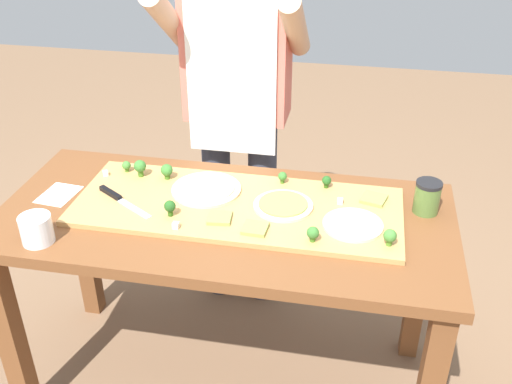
{
  "coord_description": "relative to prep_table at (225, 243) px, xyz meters",
  "views": [
    {
      "loc": [
        0.42,
        -1.61,
        1.84
      ],
      "look_at": [
        0.11,
        -0.0,
        0.88
      ],
      "focal_mm": 41.62,
      "sensor_mm": 36.0,
      "label": 1
    }
  ],
  "objects": [
    {
      "name": "broccoli_floret_center_right",
      "position": [
        0.32,
        0.21,
        0.16
      ],
      "size": [
        0.03,
        0.03,
        0.05
      ],
      "color": "#2C5915",
      "rests_on": "cutting_board"
    },
    {
      "name": "pizza_whole_cheese_artichoke",
      "position": [
        -0.09,
        0.11,
        0.14
      ],
      "size": [
        0.24,
        0.24,
        0.02
      ],
      "color": "beige",
      "rests_on": "cutting_board"
    },
    {
      "name": "broccoli_floret_front_right",
      "position": [
        -0.25,
        0.17,
        0.17
      ],
      "size": [
        0.04,
        0.04,
        0.06
      ],
      "color": "#3F7220",
      "rests_on": "cutting_board"
    },
    {
      "name": "cutting_board",
      "position": [
        0.04,
        0.04,
        0.13
      ],
      "size": [
        1.1,
        0.43,
        0.02
      ],
      "primitive_type": "cube",
      "color": "tan",
      "rests_on": "prep_table"
    },
    {
      "name": "broccoli_floret_back_mid",
      "position": [
        -0.35,
        0.17,
        0.18
      ],
      "size": [
        0.04,
        0.04,
        0.06
      ],
      "color": "#3F7220",
      "rests_on": "cutting_board"
    },
    {
      "name": "cook_center",
      "position": [
        -0.07,
        0.54,
        0.34
      ],
      "size": [
        0.54,
        0.39,
        1.67
      ],
      "color": "#333847",
      "rests_on": "ground"
    },
    {
      "name": "prep_table",
      "position": [
        0.0,
        0.0,
        0.0
      ],
      "size": [
        1.52,
        0.7,
        0.78
      ],
      "color": "brown",
      "rests_on": "ground"
    },
    {
      "name": "broccoli_floret_back_left",
      "position": [
        0.54,
        -0.1,
        0.17
      ],
      "size": [
        0.04,
        0.04,
        0.05
      ],
      "color": "#487A23",
      "rests_on": "cutting_board"
    },
    {
      "name": "broccoli_floret_center_left",
      "position": [
        -0.41,
        0.19,
        0.16
      ],
      "size": [
        0.03,
        0.03,
        0.04
      ],
      "color": "#487A23",
      "rests_on": "cutting_board"
    },
    {
      "name": "cheese_crumble_b",
      "position": [
        -0.12,
        -0.14,
        0.15
      ],
      "size": [
        0.02,
        0.02,
        0.02
      ],
      "primitive_type": "cube",
      "rotation": [
        0.0,
        0.0,
        1.54
      ],
      "color": "silver",
      "rests_on": "cutting_board"
    },
    {
      "name": "pizza_slice_center",
      "position": [
        0.12,
        -0.1,
        0.14
      ],
      "size": [
        0.08,
        0.08,
        0.01
      ],
      "primitive_type": "cube",
      "rotation": [
        0.0,
        0.0,
        -0.06
      ],
      "color": "#899E4C",
      "rests_on": "cutting_board"
    },
    {
      "name": "broccoli_floret_front_left",
      "position": [
        0.31,
        -0.12,
        0.17
      ],
      "size": [
        0.04,
        0.04,
        0.05
      ],
      "color": "#3F7220",
      "rests_on": "cutting_board"
    },
    {
      "name": "chefs_knife",
      "position": [
        -0.37,
        -0.0,
        0.14
      ],
      "size": [
        0.24,
        0.16,
        0.02
      ],
      "color": "#B7BABF",
      "rests_on": "cutting_board"
    },
    {
      "name": "pizza_whole_pesto_green",
      "position": [
        0.19,
        0.05,
        0.14
      ],
      "size": [
        0.2,
        0.2,
        0.02
      ],
      "color": "beige",
      "rests_on": "cutting_board"
    },
    {
      "name": "broccoli_floret_back_right",
      "position": [
        -0.16,
        -0.07,
        0.17
      ],
      "size": [
        0.04,
        0.04,
        0.06
      ],
      "color": "#2C5915",
      "rests_on": "cutting_board"
    },
    {
      "name": "broccoli_floret_front_mid",
      "position": [
        0.16,
        0.21,
        0.16
      ],
      "size": [
        0.03,
        0.03,
        0.04
      ],
      "color": "#3F7220",
      "rests_on": "cutting_board"
    },
    {
      "name": "flour_cup",
      "position": [
        -0.53,
        -0.26,
        0.16
      ],
      "size": [
        0.1,
        0.1,
        0.09
      ],
      "color": "white",
      "rests_on": "prep_table"
    },
    {
      "name": "pizza_whole_white_garlic",
      "position": [
        0.42,
        -0.02,
        0.14
      ],
      "size": [
        0.19,
        0.19,
        0.02
      ],
      "color": "beige",
      "rests_on": "cutting_board"
    },
    {
      "name": "ground_plane",
      "position": [
        0.0,
        0.0,
        -0.66
      ],
      "size": [
        8.0,
        8.0,
        0.0
      ],
      "primitive_type": "plane",
      "color": "brown"
    },
    {
      "name": "pizza_slice_near_right",
      "position": [
        0.0,
        -0.06,
        0.14
      ],
      "size": [
        0.08,
        0.08,
        0.01
      ],
      "primitive_type": "cube",
      "rotation": [
        0.0,
        0.0,
        0.1
      ],
      "color": "#899E4C",
      "rests_on": "cutting_board"
    },
    {
      "name": "cheese_crumble_c",
      "position": [
        -0.48,
        0.15,
        0.15
      ],
      "size": [
        0.02,
        0.02,
        0.02
      ],
      "primitive_type": "cube",
      "rotation": [
        0.0,
        0.0,
        0.53
      ],
      "color": "white",
      "rests_on": "cutting_board"
    },
    {
      "name": "recipe_note",
      "position": [
        -0.6,
        0.01,
        0.12
      ],
      "size": [
        0.13,
        0.16,
        0.0
      ],
      "primitive_type": "cube",
      "rotation": [
        0.0,
        0.0,
        -0.1
      ],
      "color": "white",
      "rests_on": "prep_table"
    },
    {
      "name": "pizza_slice_far_right",
      "position": [
        0.49,
        0.15,
        0.14
      ],
      "size": [
        0.1,
        0.1,
        0.01
      ],
      "primitive_type": "cube",
      "rotation": [
        0.0,
        0.0,
        -0.27
      ],
      "color": "#899E4C",
      "rests_on": "cutting_board"
    },
    {
      "name": "cheese_crumble_a",
      "position": [
        0.37,
        0.11,
        0.15
      ],
      "size": [
        0.02,
        0.02,
        0.02
      ],
      "primitive_type": "cube",
      "rotation": [
        0.0,
        0.0,
        1.56
      ],
      "color": "white",
      "rests_on": "cutting_board"
    },
    {
      "name": "sauce_jar",
      "position": [
        0.66,
        0.14,
        0.18
      ],
      "size": [
        0.09,
        0.09,
        0.11
      ],
      "color": "#517033",
      "rests_on": "prep_table"
    }
  ]
}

